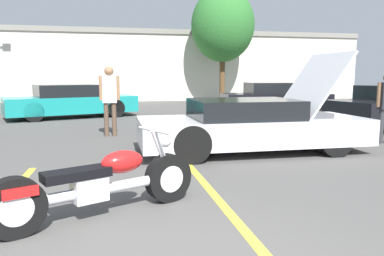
{
  "coord_description": "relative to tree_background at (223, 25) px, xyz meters",
  "views": [
    {
      "loc": [
        -0.41,
        -2.6,
        1.57
      ],
      "look_at": [
        0.72,
        2.78,
        0.8
      ],
      "focal_mm": 35.0,
      "sensor_mm": 36.0,
      "label": 1
    }
  ],
  "objects": [
    {
      "name": "parking_stripe_middle",
      "position": [
        -5.02,
        -17.0,
        -4.44
      ],
      "size": [
        0.12,
        4.57,
        0.01
      ],
      "primitive_type": "cube",
      "color": "yellow",
      "rests_on": "ground"
    },
    {
      "name": "parked_car_mid_left_row",
      "position": [
        -7.9,
        -6.63,
        -3.85
      ],
      "size": [
        5.01,
        3.24,
        1.24
      ],
      "rotation": [
        0.0,
        0.0,
        0.33
      ],
      "color": "teal",
      "rests_on": "ground"
    },
    {
      "name": "motorcycle",
      "position": [
        -6.46,
        -17.23,
        -4.07
      ],
      "size": [
        2.23,
        1.2,
        0.94
      ],
      "rotation": [
        0.0,
        0.0,
        0.44
      ],
      "color": "black",
      "rests_on": "ground"
    },
    {
      "name": "far_building",
      "position": [
        -5.88,
        3.91,
        -2.11
      ],
      "size": [
        32.0,
        4.2,
        4.4
      ],
      "color": "beige",
      "rests_on": "ground"
    },
    {
      "name": "spectator_near_motorcycle",
      "position": [
        -6.39,
        -11.47,
        -3.36
      ],
      "size": [
        0.52,
        0.24,
        1.8
      ],
      "color": "brown",
      "rests_on": "ground"
    },
    {
      "name": "tree_background",
      "position": [
        0.0,
        0.0,
        0.0
      ],
      "size": [
        3.65,
        3.65,
        6.56
      ],
      "color": "brown",
      "rests_on": "ground"
    },
    {
      "name": "parked_car_mid_right_row",
      "position": [
        0.42,
        -6.45,
        -3.84
      ],
      "size": [
        4.58,
        2.26,
        1.28
      ],
      "rotation": [
        0.0,
        0.0,
        -0.09
      ],
      "color": "black",
      "rests_on": "ground"
    },
    {
      "name": "show_car_hood_open",
      "position": [
        -3.49,
        -14.14,
        -3.89
      ],
      "size": [
        4.63,
        1.81,
        2.05
      ],
      "rotation": [
        0.0,
        0.0,
        0.0
      ],
      "color": "silver",
      "rests_on": "ground"
    }
  ]
}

